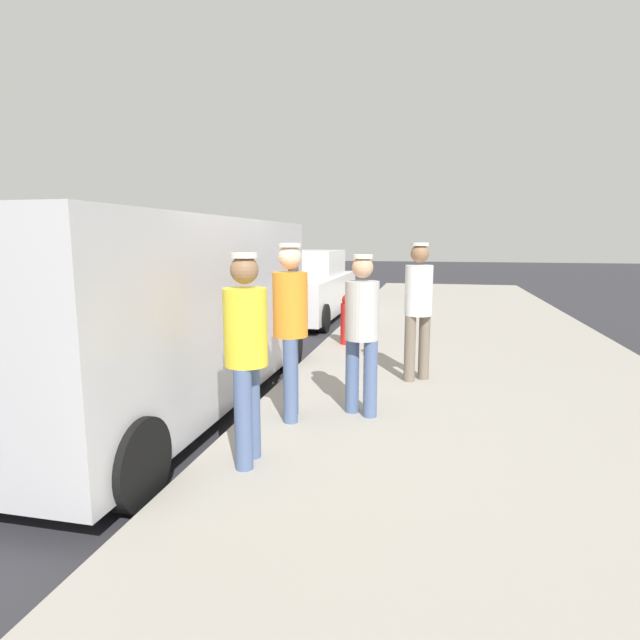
% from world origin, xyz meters
% --- Properties ---
extents(ground_plane, '(80.00, 80.00, 0.00)m').
position_xyz_m(ground_plane, '(0.00, 0.00, 0.00)').
color(ground_plane, '#2D2D33').
extents(sidewalk_slab, '(5.00, 32.00, 0.15)m').
position_xyz_m(sidewalk_slab, '(3.50, 0.00, 0.07)').
color(sidewalk_slab, '#9E998E').
rests_on(sidewalk_slab, ground).
extents(parking_meter_near, '(0.14, 0.18, 1.52)m').
position_xyz_m(parking_meter_near, '(1.35, 0.48, 1.18)').
color(parking_meter_near, gray).
rests_on(parking_meter_near, sidewalk_slab).
extents(pedestrian_in_orange, '(0.34, 0.35, 1.74)m').
position_xyz_m(pedestrian_in_orange, '(1.50, -0.19, 1.15)').
color(pedestrian_in_orange, '#4C608C').
rests_on(pedestrian_in_orange, sidewalk_slab).
extents(pedestrian_in_yellow, '(0.34, 0.36, 1.68)m').
position_xyz_m(pedestrian_in_yellow, '(1.44, -1.25, 1.11)').
color(pedestrian_in_yellow, '#4C608C').
rests_on(pedestrian_in_yellow, sidewalk_slab).
extents(pedestrian_in_white, '(0.34, 0.34, 1.73)m').
position_xyz_m(pedestrian_in_white, '(2.68, 1.52, 1.15)').
color(pedestrian_in_white, '#726656').
rests_on(pedestrian_in_white, sidewalk_slab).
extents(pedestrian_in_gray, '(0.34, 0.34, 1.63)m').
position_xyz_m(pedestrian_in_gray, '(2.17, 0.08, 1.08)').
color(pedestrian_in_gray, '#4C608C').
rests_on(pedestrian_in_gray, sidewalk_slab).
extents(parked_van, '(2.12, 5.20, 2.15)m').
position_xyz_m(parked_van, '(-0.15, 0.19, 1.15)').
color(parked_van, '#BCBCC1').
rests_on(parked_van, ground).
extents(parked_sedan_ahead, '(1.99, 4.42, 1.65)m').
position_xyz_m(parked_sedan_ahead, '(-0.20, 7.02, 0.75)').
color(parked_sedan_ahead, white).
rests_on(parked_sedan_ahead, ground).
extents(fire_hydrant, '(0.24, 0.24, 0.86)m').
position_xyz_m(fire_hydrant, '(1.45, 3.56, 0.57)').
color(fire_hydrant, red).
rests_on(fire_hydrant, sidewalk_slab).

